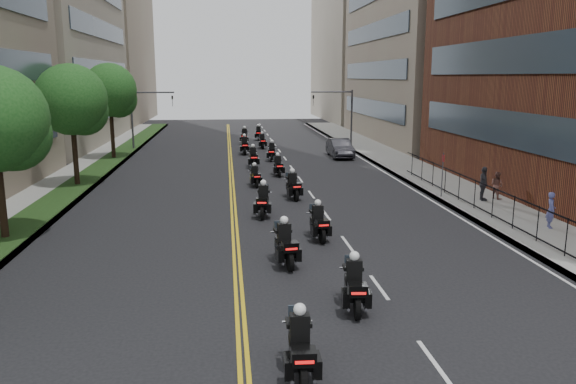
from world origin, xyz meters
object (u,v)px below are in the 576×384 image
object	(u,v)px
motorcycle_9	(272,152)
pedestrian_b	(497,185)
motorcycle_8	(253,158)
parked_sedan	(340,148)
motorcycle_0	(300,349)
motorcycle_1	(354,287)
motorcycle_7	(278,167)
motorcycle_13	(258,134)
motorcycle_4	(263,202)
motorcycle_3	(318,224)
pedestrian_c	(483,184)
motorcycle_11	(262,142)
motorcycle_12	(244,137)
pedestrian_a	(551,210)
motorcycle_5	(293,187)
motorcycle_6	(255,177)
motorcycle_2	(285,246)
motorcycle_10	(245,146)

from	to	relation	value
motorcycle_9	pedestrian_b	size ratio (longest dim) A/B	1.53
motorcycle_8	parked_sedan	world-z (taller)	motorcycle_8
motorcycle_0	parked_sedan	bearing A→B (deg)	78.96
motorcycle_0	motorcycle_1	xyz separation A→B (m)	(2.12, 3.68, 0.01)
motorcycle_7	parked_sedan	distance (m)	10.58
motorcycle_1	motorcycle_13	distance (m)	46.03
motorcycle_1	motorcycle_4	xyz separation A→B (m)	(-1.95, 11.72, 0.03)
motorcycle_8	motorcycle_9	size ratio (longest dim) A/B	1.04
motorcycle_3	motorcycle_9	size ratio (longest dim) A/B	0.99
motorcycle_1	pedestrian_c	xyz separation A→B (m)	(10.28, 13.31, 0.40)
motorcycle_13	pedestrian_b	world-z (taller)	motorcycle_13
motorcycle_7	pedestrian_b	distance (m)	14.87
motorcycle_11	motorcycle_12	xyz separation A→B (m)	(-1.60, 3.61, 0.09)
motorcycle_9	pedestrian_a	bearing A→B (deg)	-58.01
motorcycle_4	motorcycle_12	xyz separation A→B (m)	(0.10, 30.51, 0.01)
motorcycle_0	motorcycle_5	size ratio (longest dim) A/B	1.01
motorcycle_11	motorcycle_8	bearing A→B (deg)	-98.92
motorcycle_4	motorcycle_9	distance (m)	18.90
motorcycle_6	parked_sedan	world-z (taller)	parked_sedan
motorcycle_5	pedestrian_c	world-z (taller)	pedestrian_c
motorcycle_5	motorcycle_13	size ratio (longest dim) A/B	1.01
motorcycle_1	motorcycle_8	world-z (taller)	motorcycle_8
motorcycle_6	motorcycle_11	bearing A→B (deg)	77.68
motorcycle_2	motorcycle_11	distance (m)	34.39
motorcycle_4	motorcycle_6	bearing A→B (deg)	97.74
motorcycle_6	motorcycle_8	distance (m)	7.56
motorcycle_5	pedestrian_b	bearing A→B (deg)	-17.19
motorcycle_1	motorcycle_11	size ratio (longest dim) A/B	1.08
parked_sedan	motorcycle_3	bearing A→B (deg)	-103.72
motorcycle_8	parked_sedan	distance (m)	9.04
motorcycle_5	pedestrian_b	world-z (taller)	motorcycle_5
motorcycle_7	motorcycle_12	bearing A→B (deg)	92.21
motorcycle_2	motorcycle_8	world-z (taller)	motorcycle_2
motorcycle_4	parked_sedan	xyz separation A→B (m)	(7.98, 20.11, 0.07)
motorcycle_1	motorcycle_2	bearing A→B (deg)	116.93
parked_sedan	motorcycle_10	bearing A→B (deg)	160.64
motorcycle_3	motorcycle_8	bearing A→B (deg)	91.12
motorcycle_2	motorcycle_12	distance (m)	37.97
motorcycle_1	motorcycle_5	world-z (taller)	motorcycle_1
motorcycle_7	parked_sedan	xyz separation A→B (m)	(6.18, 8.59, 0.15)
motorcycle_2	motorcycle_4	world-z (taller)	motorcycle_4
motorcycle_5	motorcycle_8	size ratio (longest dim) A/B	0.97
motorcycle_2	motorcycle_10	distance (m)	30.41
motorcycle_3	motorcycle_13	xyz separation A→B (m)	(-0.32, 38.59, 0.00)
motorcycle_13	parked_sedan	distance (m)	15.50
pedestrian_b	pedestrian_c	xyz separation A→B (m)	(-0.98, -0.39, 0.18)
motorcycle_2	pedestrian_a	bearing A→B (deg)	7.83
motorcycle_2	motorcycle_13	distance (m)	41.79
motorcycle_3	pedestrian_c	size ratio (longest dim) A/B	1.23
motorcycle_7	pedestrian_a	distance (m)	19.10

